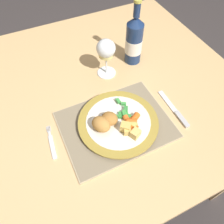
% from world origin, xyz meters
% --- Properties ---
extents(ground_plane, '(6.00, 6.00, 0.00)m').
position_xyz_m(ground_plane, '(0.00, 0.00, 0.00)').
color(ground_plane, '#383333').
extents(dining_table, '(1.14, 1.04, 0.74)m').
position_xyz_m(dining_table, '(0.00, 0.00, 0.65)').
color(dining_table, tan).
rests_on(dining_table, ground).
extents(placemat, '(0.37, 0.28, 0.01)m').
position_xyz_m(placemat, '(-0.01, -0.19, 0.74)').
color(placemat, tan).
rests_on(placemat, dining_table).
extents(dinner_plate, '(0.27, 0.27, 0.02)m').
position_xyz_m(dinner_plate, '(-0.01, -0.19, 0.76)').
color(dinner_plate, silver).
rests_on(dinner_plate, placemat).
extents(breaded_croquettes, '(0.11, 0.09, 0.05)m').
position_xyz_m(breaded_croquettes, '(-0.05, -0.19, 0.79)').
color(breaded_croquettes, '#A87033').
rests_on(breaded_croquettes, dinner_plate).
extents(green_beans_pile, '(0.07, 0.10, 0.02)m').
position_xyz_m(green_beans_pile, '(0.03, -0.17, 0.77)').
color(green_beans_pile, '#338438').
rests_on(green_beans_pile, dinner_plate).
extents(glazed_carrots, '(0.07, 0.07, 0.02)m').
position_xyz_m(glazed_carrots, '(0.03, -0.22, 0.78)').
color(glazed_carrots, orange).
rests_on(glazed_carrots, dinner_plate).
extents(fork, '(0.03, 0.13, 0.01)m').
position_xyz_m(fork, '(-0.23, -0.17, 0.74)').
color(fork, silver).
rests_on(fork, dining_table).
extents(table_knife, '(0.02, 0.18, 0.01)m').
position_xyz_m(table_knife, '(0.21, -0.23, 0.74)').
color(table_knife, silver).
rests_on(table_knife, dining_table).
extents(wine_glass, '(0.08, 0.08, 0.16)m').
position_xyz_m(wine_glass, '(0.07, 0.06, 0.85)').
color(wine_glass, silver).
rests_on(wine_glass, dining_table).
extents(bottle, '(0.07, 0.07, 0.27)m').
position_xyz_m(bottle, '(0.20, 0.09, 0.84)').
color(bottle, navy).
rests_on(bottle, dining_table).
extents(roast_potatoes, '(0.06, 0.07, 0.03)m').
position_xyz_m(roast_potatoes, '(0.01, -0.25, 0.78)').
color(roast_potatoes, '#DBB256').
rests_on(roast_potatoes, dinner_plate).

